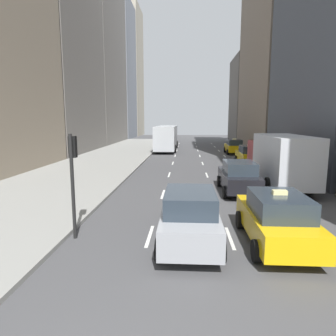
% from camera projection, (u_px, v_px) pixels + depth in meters
% --- Properties ---
extents(sidewalk_left, '(8.00, 66.00, 0.15)m').
position_uv_depth(sidewalk_left, '(105.00, 160.00, 29.66)').
color(sidewalk_left, gray).
rests_on(sidewalk_left, ground).
extents(lane_markings, '(5.72, 56.00, 0.01)m').
position_uv_depth(lane_markings, '(204.00, 169.00, 25.15)').
color(lane_markings, white).
rests_on(lane_markings, ground).
extents(building_row_left, '(6.00, 85.33, 36.24)m').
position_uv_depth(building_row_left, '(87.00, 49.00, 45.09)').
color(building_row_left, gray).
rests_on(building_row_left, ground).
extents(building_row_right, '(6.00, 55.18, 35.33)m').
position_uv_depth(building_row_right, '(310.00, 0.00, 26.73)').
color(building_row_right, gray).
rests_on(building_row_right, ground).
extents(taxi_lead, '(2.02, 4.40, 1.87)m').
position_uv_depth(taxi_lead, '(249.00, 155.00, 27.40)').
color(taxi_lead, yellow).
rests_on(taxi_lead, ground).
extents(taxi_second, '(2.02, 4.40, 1.87)m').
position_uv_depth(taxi_second, '(276.00, 219.00, 9.70)').
color(taxi_second, yellow).
rests_on(taxi_second, ground).
extents(taxi_third, '(2.02, 4.40, 1.87)m').
position_uv_depth(taxi_third, '(234.00, 146.00, 36.10)').
color(taxi_third, yellow).
rests_on(taxi_third, ground).
extents(sedan_black_near, '(2.02, 4.47, 1.81)m').
position_uv_depth(sedan_black_near, '(190.00, 216.00, 9.83)').
color(sedan_black_near, '#9EA0A5').
rests_on(sedan_black_near, ground).
extents(sedan_silver_behind, '(2.02, 4.57, 1.78)m').
position_uv_depth(sedan_silver_behind, '(239.00, 177.00, 16.76)').
color(sedan_silver_behind, black).
rests_on(sedan_silver_behind, ground).
extents(city_bus, '(2.80, 11.61, 3.25)m').
position_uv_depth(city_bus, '(167.00, 137.00, 40.33)').
color(city_bus, '#B7BCC1').
rests_on(city_bus, ground).
extents(box_truck, '(2.58, 8.40, 3.15)m').
position_uv_depth(box_truck, '(279.00, 158.00, 18.54)').
color(box_truck, maroon).
rests_on(box_truck, ground).
extents(traffic_light_pole, '(0.24, 0.42, 3.60)m').
position_uv_depth(traffic_light_pole, '(73.00, 169.00, 10.07)').
color(traffic_light_pole, black).
rests_on(traffic_light_pole, ground).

